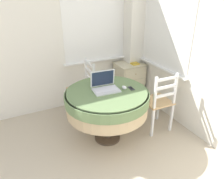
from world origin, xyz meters
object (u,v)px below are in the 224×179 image
round_dining_table (107,101)px  dining_chair_near_back_window (84,90)px  cell_phone (131,88)px  dining_chair_near_right_window (158,102)px  corner_cabinet (129,81)px  book_on_cabinet (134,63)px  laptop (105,86)px  computer_mouse (124,87)px

round_dining_table → dining_chair_near_back_window: 0.78m
cell_phone → dining_chair_near_right_window: 0.54m
round_dining_table → cell_phone: size_ratio=9.58×
dining_chair_near_right_window → corner_cabinet: bearing=81.9°
round_dining_table → book_on_cabinet: 1.32m
cell_phone → dining_chair_near_right_window: dining_chair_near_right_window is taller
laptop → dining_chair_near_right_window: (0.77, -0.18, -0.35)m
laptop → dining_chair_near_right_window: 0.86m
round_dining_table → dining_chair_near_back_window: (-0.05, 0.76, -0.16)m
corner_cabinet → computer_mouse: bearing=-124.7°
dining_chair_near_right_window → book_on_cabinet: dining_chair_near_right_window is taller
dining_chair_near_back_window → corner_cabinet: (0.97, 0.18, -0.10)m
round_dining_table → dining_chair_near_back_window: size_ratio=1.19×
laptop → cell_phone: laptop is taller
round_dining_table → corner_cabinet: bearing=45.8°
round_dining_table → book_on_cabinet: bearing=42.3°
computer_mouse → corner_cabinet: bearing=55.3°
dining_chair_near_back_window → dining_chair_near_right_window: (0.82, -0.89, 0.00)m
corner_cabinet → dining_chair_near_back_window: bearing=-169.6°
round_dining_table → corner_cabinet: 1.34m
laptop → dining_chair_near_back_window: (-0.05, 0.71, -0.35)m
laptop → dining_chair_near_back_window: size_ratio=0.38×
dining_chair_near_right_window → corner_cabinet: size_ratio=1.33×
computer_mouse → dining_chair_near_back_window: size_ratio=0.09×
laptop → computer_mouse: bearing=-22.6°
computer_mouse → book_on_cabinet: computer_mouse is taller
laptop → corner_cabinet: bearing=44.1°
cell_phone → dining_chair_near_back_window: 0.97m
laptop → book_on_cabinet: bearing=40.5°
laptop → computer_mouse: 0.25m
computer_mouse → corner_cabinet: computer_mouse is taller
dining_chair_near_right_window → dining_chair_near_back_window: bearing=132.5°
corner_cabinet → book_on_cabinet: size_ratio=3.83×
laptop → cell_phone: 0.35m
computer_mouse → book_on_cabinet: 1.19m
computer_mouse → dining_chair_near_right_window: dining_chair_near_right_window is taller
corner_cabinet → cell_phone: bearing=-120.4°
cell_phone → corner_cabinet: size_ratio=0.17×
round_dining_table → dining_chair_near_back_window: bearing=94.1°
cell_phone → corner_cabinet: 1.25m
book_on_cabinet → computer_mouse: bearing=-128.6°
round_dining_table → laptop: laptop is taller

